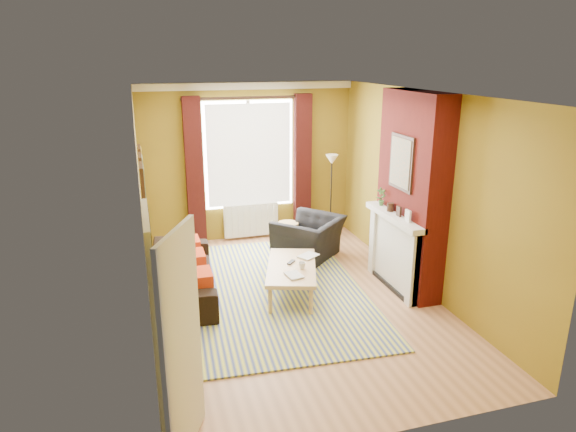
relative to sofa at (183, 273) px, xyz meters
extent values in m
plane|color=#996845|center=(1.42, -0.66, -0.31)|extent=(5.50, 5.50, 0.00)
cube|color=olive|center=(1.42, 2.09, 1.09)|extent=(3.80, 0.02, 2.80)
cube|color=olive|center=(1.42, -3.41, 1.09)|extent=(3.80, 0.02, 2.80)
cube|color=olive|center=(3.32, -0.66, 1.09)|extent=(0.02, 5.50, 2.80)
cube|color=olive|center=(-0.48, -0.66, 1.09)|extent=(0.02, 5.50, 2.80)
cube|color=white|center=(1.42, -0.66, 2.49)|extent=(3.80, 5.50, 0.01)
cube|color=#480E0A|center=(3.14, -0.66, 1.09)|extent=(0.35, 1.40, 2.80)
cube|color=silver|center=(2.95, -0.66, 0.24)|extent=(0.12, 1.30, 1.10)
cube|color=silver|center=(2.90, -0.66, 0.77)|extent=(0.22, 1.40, 0.08)
cube|color=silver|center=(2.93, -1.24, 0.21)|extent=(0.16, 0.14, 1.04)
cube|color=silver|center=(2.93, -0.08, 0.21)|extent=(0.16, 0.14, 1.04)
cube|color=black|center=(2.98, -0.66, 0.14)|extent=(0.06, 0.80, 0.90)
cube|color=black|center=(2.96, -0.66, -0.28)|extent=(0.20, 1.00, 0.06)
cube|color=silver|center=(2.91, -1.01, 0.89)|extent=(0.03, 0.12, 0.16)
cube|color=black|center=(2.91, -0.76, 0.88)|extent=(0.03, 0.10, 0.14)
cylinder|color=black|center=(2.91, -0.51, 0.87)|extent=(0.10, 0.10, 0.12)
cube|color=black|center=(2.96, -0.66, 1.54)|extent=(0.03, 0.60, 0.75)
cube|color=#B46F3D|center=(2.93, -0.66, 1.54)|extent=(0.01, 0.52, 0.66)
cube|color=silver|center=(1.42, 2.05, 2.43)|extent=(3.80, 0.08, 0.12)
cube|color=white|center=(1.42, 2.06, 1.24)|extent=(1.60, 0.04, 1.90)
cube|color=white|center=(1.42, 2.02, 1.24)|extent=(1.50, 0.02, 1.80)
cube|color=silver|center=(1.42, 2.04, 1.24)|extent=(0.06, 0.04, 1.90)
cube|color=#360E0C|center=(0.44, 1.97, 1.04)|extent=(0.30, 0.16, 2.50)
cube|color=#360E0C|center=(2.40, 1.97, 1.04)|extent=(0.30, 0.16, 2.50)
cylinder|color=black|center=(1.42, 1.97, 2.24)|extent=(2.30, 0.05, 0.05)
cube|color=silver|center=(1.42, 1.99, 0.04)|extent=(1.00, 0.10, 0.60)
cube|color=silver|center=(0.97, 1.93, 0.04)|extent=(0.04, 0.03, 0.56)
cube|color=silver|center=(1.08, 1.93, 0.04)|extent=(0.04, 0.03, 0.56)
cube|color=silver|center=(1.19, 1.93, 0.04)|extent=(0.04, 0.03, 0.56)
cube|color=silver|center=(1.30, 1.93, 0.04)|extent=(0.04, 0.03, 0.56)
cube|color=silver|center=(1.41, 1.93, 0.04)|extent=(0.04, 0.03, 0.56)
cube|color=silver|center=(1.52, 1.93, 0.04)|extent=(0.04, 0.03, 0.56)
cube|color=silver|center=(1.63, 1.93, 0.04)|extent=(0.04, 0.03, 0.56)
cube|color=silver|center=(1.74, 1.93, 0.04)|extent=(0.04, 0.03, 0.56)
cube|color=silver|center=(1.85, 1.93, 0.04)|extent=(0.04, 0.03, 0.56)
cube|color=black|center=(-0.45, -0.76, 1.44)|extent=(0.04, 0.44, 0.58)
cube|color=#D0DC33|center=(-0.43, -0.76, 1.44)|extent=(0.01, 0.38, 0.52)
cube|color=black|center=(-0.45, -0.11, 1.44)|extent=(0.04, 0.44, 0.58)
cube|color=green|center=(-0.43, -0.11, 1.44)|extent=(0.01, 0.38, 0.52)
cube|color=black|center=(-0.45, 0.54, 1.44)|extent=(0.04, 0.44, 0.58)
cube|color=#C58231|center=(-0.43, 0.54, 1.44)|extent=(0.01, 0.38, 0.52)
cube|color=silver|center=(-0.46, -2.71, 0.69)|extent=(0.05, 0.94, 2.06)
cube|color=black|center=(-0.44, -2.71, 0.69)|extent=(0.02, 0.80, 1.98)
cube|color=silver|center=(-0.26, -3.07, 0.69)|extent=(0.37, 0.74, 1.98)
imported|color=#427B36|center=(2.91, -0.21, 0.95)|extent=(0.14, 0.10, 0.27)
cube|color=#B92F0F|center=(0.15, -0.60, 0.18)|extent=(0.34, 0.40, 0.16)
cube|color=#B92F0F|center=(0.15, 0.10, 0.18)|extent=(0.34, 0.40, 0.16)
cube|color=#B92F0F|center=(0.15, 0.70, 0.18)|extent=(0.34, 0.40, 0.16)
cube|color=#32428B|center=(1.07, -0.27, -0.30)|extent=(3.05, 4.07, 0.02)
imported|color=black|center=(0.00, 0.00, 0.00)|extent=(0.98, 2.17, 0.62)
imported|color=black|center=(2.13, 0.78, 0.04)|extent=(1.40, 1.40, 0.69)
cube|color=tan|center=(1.45, -0.47, 0.11)|extent=(1.04, 1.46, 0.06)
cylinder|color=tan|center=(1.02, -0.96, -0.12)|extent=(0.07, 0.07, 0.39)
cylinder|color=tan|center=(1.52, -1.12, -0.12)|extent=(0.07, 0.07, 0.39)
cylinder|color=tan|center=(1.38, 0.18, -0.12)|extent=(0.07, 0.07, 0.39)
cylinder|color=tan|center=(1.89, 0.01, -0.12)|extent=(0.07, 0.07, 0.39)
cylinder|color=olive|center=(1.92, 1.31, -0.08)|extent=(0.41, 0.41, 0.46)
cylinder|color=black|center=(2.83, 1.60, -0.29)|extent=(0.24, 0.24, 0.03)
cylinder|color=black|center=(2.83, 1.60, 0.44)|extent=(0.02, 0.02, 1.44)
cone|color=beige|center=(2.83, 1.60, 1.17)|extent=(0.24, 0.24, 0.17)
imported|color=#999999|center=(1.28, -0.84, 0.15)|extent=(0.23, 0.29, 0.02)
imported|color=#999999|center=(1.72, -0.13, 0.14)|extent=(0.36, 0.34, 0.02)
imported|color=#999999|center=(1.56, -0.61, 0.18)|extent=(0.13, 0.13, 0.09)
cube|color=#29292C|center=(1.48, -0.37, 0.14)|extent=(0.15, 0.16, 0.02)
camera|label=1|loc=(-0.47, -6.79, 2.94)|focal=32.00mm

